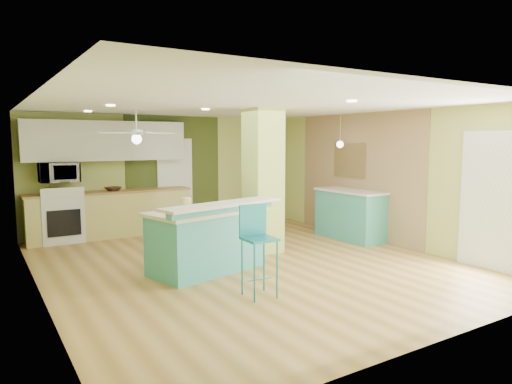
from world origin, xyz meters
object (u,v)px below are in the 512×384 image
Objects in this scene: bar_stool at (257,235)px; side_counter at (350,214)px; peninsula at (208,239)px; fruit_bowl at (113,189)px; canister at (187,204)px.

bar_stool reaches higher than side_counter.
peninsula is 6.60× the size of fruit_bowl.
peninsula is 1.80× the size of bar_stool.
fruit_bowl is (-3.95, 2.72, 0.49)m from side_counter.
fruit_bowl is at bearing 85.77° from peninsula.
peninsula reaches higher than side_counter.
bar_stool is at bearing -101.07° from peninsula.
canister is at bearing 105.97° from bar_stool.
canister reaches higher than fruit_bowl.
canister is at bearing 147.70° from peninsula.
side_counter is 4.82m from fruit_bowl.
fruit_bowl is (-0.53, 3.28, 0.48)m from peninsula.
peninsula is 1.36× the size of side_counter.
side_counter is at bearing -34.55° from fruit_bowl.
peninsula is at bearing -18.91° from canister.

